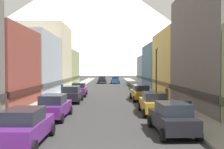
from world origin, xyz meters
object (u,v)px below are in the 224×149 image
car_driving_0 (115,80)px  pedestrian_1 (167,95)px  car_right_1 (153,103)px  streetlamp_right (156,66)px  car_driving_1 (102,80)px  car_left_2 (72,94)px  car_right_2 (140,93)px  car_left_0 (25,126)px  car_right_0 (172,118)px  trash_bin_right (188,107)px  pedestrian_2 (62,89)px  car_left_3 (79,89)px  car_left_1 (54,106)px

car_driving_0 → pedestrian_1: size_ratio=2.74×
car_right_1 → streetlamp_right: (1.55, 7.40, 3.09)m
pedestrian_1 → car_driving_1: bearing=102.3°
streetlamp_right → pedestrian_1: bearing=-50.7°
car_left_2 → car_right_1: 10.41m
car_right_2 → car_left_0: bearing=-114.0°
car_left_0 → car_driving_0: bearing=83.9°
car_left_2 → car_right_2: bearing=12.4°
car_right_0 → car_driving_1: bearing=96.4°
car_driving_0 → trash_bin_right: car_driving_0 is taller
car_right_0 → pedestrian_2: bearing=115.7°
car_left_2 → trash_bin_right: 12.81m
car_driving_0 → pedestrian_1: (4.65, -35.72, -0.01)m
car_left_0 → car_right_1: (7.60, 8.28, 0.00)m
car_left_2 → car_driving_1: same height
car_left_3 → pedestrian_1: bearing=-35.7°
car_left_0 → trash_bin_right: size_ratio=4.51×
car_left_2 → trash_bin_right: bearing=-37.6°
car_left_1 → car_right_1: (7.60, 1.83, 0.00)m
car_left_1 → car_right_2: 13.06m
car_left_2 → trash_bin_right: size_ratio=4.49×
car_left_3 → car_left_1: bearing=-90.0°
pedestrian_2 → car_right_2: bearing=-30.4°
car_left_1 → trash_bin_right: 10.22m
car_driving_1 → car_left_0: bearing=-92.5°
car_left_1 → car_right_0: (7.60, -4.38, 0.00)m
pedestrian_2 → trash_bin_right: bearing=-50.7°
car_left_3 → streetlamp_right: streetlamp_right is taller
car_left_2 → car_driving_0: (5.40, 34.90, 0.00)m
pedestrian_1 → streetlamp_right: 3.41m
car_left_3 → streetlamp_right: bearing=-33.8°
car_left_3 → car_right_0: bearing=-68.9°
car_right_1 → pedestrian_2: size_ratio=2.89×
car_left_2 → car_driving_1: (2.20, 35.06, 0.00)m
car_left_1 → pedestrian_2: size_ratio=2.91×
car_left_2 → car_left_3: same height
car_right_0 → car_right_1: same height
car_left_3 → car_right_2: size_ratio=1.00×
car_right_0 → car_right_1: bearing=90.0°
pedestrian_1 → pedestrian_2: 15.06m
car_left_1 → car_driving_0: bearing=83.0°
car_driving_0 → trash_bin_right: (4.75, -42.71, -0.26)m
pedestrian_1 → pedestrian_2: (-12.50, 8.39, -0.04)m
car_left_3 → trash_bin_right: size_ratio=4.56×
car_right_1 → trash_bin_right: bearing=-15.3°
car_driving_0 → car_driving_1: bearing=177.3°
car_left_0 → car_left_3: same height
car_right_0 → pedestrian_2: car_right_0 is taller
car_right_0 → car_right_1: 6.21m
car_driving_0 → car_right_0: bearing=-87.4°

